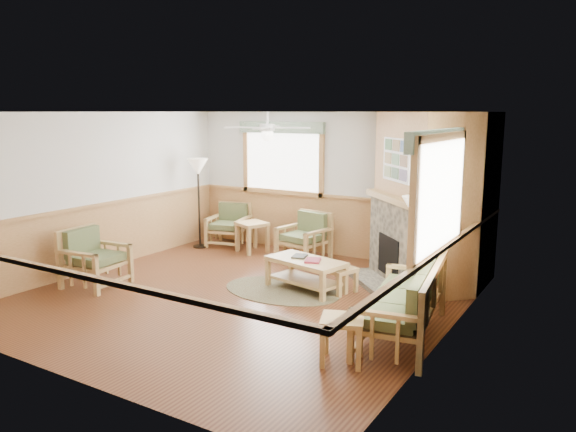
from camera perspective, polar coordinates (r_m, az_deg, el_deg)
The scene contains 24 objects.
floor at distance 8.42m, azimuth -4.86°, elevation -8.24°, with size 6.00×6.00×0.01m, color #552C17.
ceiling at distance 7.97m, azimuth -5.16°, elevation 10.49°, with size 6.00×6.00×0.01m, color white.
wall_back at distance 10.62m, azimuth 4.61°, elevation 3.21°, with size 6.00×0.02×2.70m, color silver.
wall_front at distance 5.99m, azimuth -22.25°, elevation -3.31°, with size 6.00×0.02×2.70m, color silver.
wall_left at distance 10.14m, azimuth -18.83°, elevation 2.32°, with size 0.02×6.00×2.70m, color silver.
wall_right at distance 6.78m, azimuth 15.90°, elevation -1.36°, with size 0.02×6.00×2.70m, color silver.
wainscot at distance 8.26m, azimuth -4.92°, elevation -4.59°, with size 6.00×6.00×1.10m, color #AB7A46, non-canonical shape.
fireplace at distance 8.98m, azimuth 13.60°, elevation 1.60°, with size 2.20×2.20×2.70m, color #AB7A46, non-canonical shape.
window_back at distance 11.04m, azimuth -0.57°, elevation 9.67°, with size 1.90×0.16×1.50m, color white, non-canonical shape.
window_right at distance 6.47m, azimuth 15.61°, elevation 8.64°, with size 0.16×1.90×1.50m, color white, non-canonical shape.
ceiling_fan at distance 8.05m, azimuth -2.12°, elevation 10.25°, with size 1.24×1.24×0.36m, color white, non-canonical shape.
sofa at distance 6.98m, azimuth 11.54°, elevation -8.46°, with size 0.81×1.97×0.91m, color tan, non-canonical shape.
armchair_back_left at distance 11.53m, azimuth -6.04°, elevation -0.90°, with size 0.75×0.75×0.85m, color tan, non-canonical shape.
armchair_back_right at distance 10.33m, azimuth 1.60°, elevation -2.11°, with size 0.78×0.78×0.87m, color tan, non-canonical shape.
armchair_left at distance 9.29m, azimuth -19.00°, elevation -4.04°, with size 0.81×0.81×0.91m, color tan, non-canonical shape.
coffee_table at distance 8.65m, azimuth 1.81°, elevation -5.97°, with size 1.22×0.61×0.49m, color tan, non-canonical shape.
end_table_chairs at distance 10.96m, azimuth -3.67°, elevation -2.15°, with size 0.53×0.51×0.59m, color tan, non-canonical shape.
end_table_sofa at distance 6.28m, azimuth 5.51°, elevation -12.43°, with size 0.46×0.44×0.51m, color tan, non-canonical shape.
footstool at distance 8.60m, azimuth 5.18°, elevation -6.47°, with size 0.44×0.44×0.38m, color tan, non-canonical shape.
braided_rug at distance 8.67m, azimuth -0.65°, elevation -7.56°, with size 1.88×1.88×0.01m, color brown.
floor_lamp_left at distance 11.34m, azimuth -9.04°, elevation 1.30°, with size 0.41×0.41×1.81m, color black, non-canonical shape.
floor_lamp_right at distance 8.06m, azimuth 12.57°, elevation -3.50°, with size 0.36×0.36×1.56m, color black, non-canonical shape.
book_red at distance 8.46m, azimuth 2.54°, elevation -4.42°, with size 0.22×0.30×0.03m, color maroon.
book_dark at distance 8.71m, azimuth 1.19°, elevation -4.02°, with size 0.20×0.27×0.03m, color #262721.
Camera 1 is at (4.73, -6.42, 2.71)m, focal length 35.00 mm.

